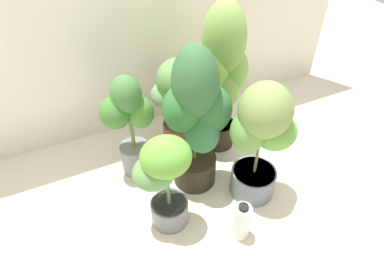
{
  "coord_description": "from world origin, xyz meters",
  "views": [
    {
      "loc": [
        -0.66,
        -1.19,
        1.63
      ],
      "look_at": [
        -0.01,
        0.18,
        0.38
      ],
      "focal_mm": 30.21,
      "sensor_mm": 36.0,
      "label": 1
    }
  ],
  "objects": [
    {
      "name": "potted_plant_front_right",
      "position": [
        0.27,
        -0.13,
        0.46
      ],
      "size": [
        0.42,
        0.36,
        0.8
      ],
      "color": "slate",
      "rests_on": "ground"
    },
    {
      "name": "potted_plant_center",
      "position": [
        -0.02,
        0.1,
        0.54
      ],
      "size": [
        0.47,
        0.38,
        0.96
      ],
      "color": "#2C2516",
      "rests_on": "ground"
    },
    {
      "name": "ground_plane",
      "position": [
        0.0,
        0.0,
        0.0
      ],
      "size": [
        8.0,
        8.0,
        0.0
      ],
      "primitive_type": "plane",
      "color": "silver",
      "rests_on": "ground"
    },
    {
      "name": "nutrient_bottle",
      "position": [
        0.03,
        -0.37,
        0.12
      ],
      "size": [
        0.1,
        0.1,
        0.25
      ],
      "color": "white",
      "rests_on": "ground"
    },
    {
      "name": "potted_plant_back_left",
      "position": [
        -0.35,
        0.36,
        0.41
      ],
      "size": [
        0.33,
        0.24,
        0.73
      ],
      "color": "gray",
      "rests_on": "ground"
    },
    {
      "name": "potted_plant_back_right",
      "position": [
        0.28,
        0.36,
        0.61
      ],
      "size": [
        0.44,
        0.36,
        1.06
      ],
      "color": "#312519",
      "rests_on": "ground"
    },
    {
      "name": "potted_plant_front_left",
      "position": [
        -0.31,
        -0.1,
        0.37
      ],
      "size": [
        0.33,
        0.28,
        0.62
      ],
      "color": "slate",
      "rests_on": "ground"
    },
    {
      "name": "potted_plant_back_center",
      "position": [
        0.04,
        0.47,
        0.4
      ],
      "size": [
        0.39,
        0.38,
        0.69
      ],
      "color": "brown",
      "rests_on": "ground"
    }
  ]
}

